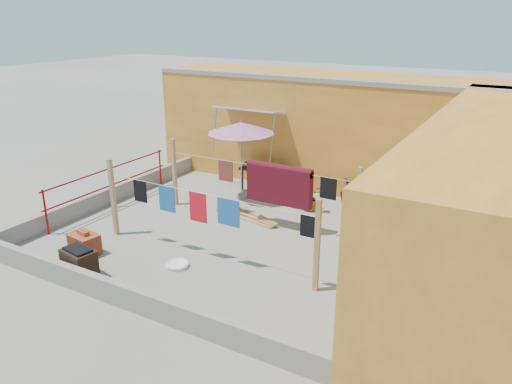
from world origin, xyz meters
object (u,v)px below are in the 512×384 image
Objects in this scene: patio_umbrella at (241,128)px; plant_back_a at (311,197)px; brazier at (79,263)px; green_hose at (399,219)px; brick_stack at (85,244)px; outdoor_table at (266,169)px; water_jug_a at (362,262)px; water_jug_b at (403,262)px; white_basin at (177,265)px.

patio_umbrella is 3.06× the size of plant_back_a.
brazier reaches higher than green_hose.
brazier is (0.67, -0.73, 0.06)m from brick_stack.
outdoor_table is 2.04m from plant_back_a.
outdoor_table is at bearing 173.64° from green_hose.
water_jug_a is 0.72× the size of green_hose.
water_jug_a is 0.48× the size of plant_back_a.
water_jug_a is 0.90× the size of water_jug_b.
water_jug_a is (5.33, 2.28, -0.08)m from brick_stack.
patio_umbrella is 4.62m from white_basin.
white_basin is 3.72m from water_jug_a.
green_hose is at bearing 54.69° from white_basin.
outdoor_table is at bearing 140.54° from water_jug_a.
white_basin is at bearing -76.69° from patio_umbrella.
brick_stack is at bearing -156.16° from water_jug_b.
water_jug_b reaches higher than green_hose.
outdoor_table is at bearing 98.26° from white_basin.
white_basin is at bearing -151.55° from water_jug_a.
water_jug_b is at bearing -73.80° from green_hose.
plant_back_a is at bearing 56.18° from brick_stack.
white_basin reaches higher than green_hose.
patio_umbrella is 5.60m from brazier.
green_hose is (0.00, 2.85, -0.12)m from water_jug_a.
water_jug_b reaches higher than white_basin.
brick_stack is 1.41× the size of white_basin.
plant_back_a is (-2.19, 2.40, 0.21)m from water_jug_a.
brazier is 1.53× the size of white_basin.
brazier is at bearing -47.54° from brick_stack.
plant_back_a is at bearing 145.36° from water_jug_b.
water_jug_a is at bearing -90.07° from green_hose.
outdoor_table is at bearing 76.59° from patio_umbrella.
brazier is at bearing -114.54° from plant_back_a.
water_jug_b is 2.57m from green_hose.
brick_stack is 6.61m from water_jug_b.
brazier is at bearing -138.33° from white_basin.
brick_stack reaches higher than water_jug_b.
water_jug_b is at bearing 23.84° from brick_stack.
brazier is 2.14× the size of water_jug_a.
water_jug_a is (4.66, 3.01, -0.14)m from brazier.
patio_umbrella reaches higher than brazier.
water_jug_a is 2.85m from green_hose.
water_jug_b is at bearing -31.61° from outdoor_table.
plant_back_a reaches higher than green_hose.
patio_umbrella is 4.61× the size of green_hose.
patio_umbrella is at bearing 76.67° from brick_stack.
outdoor_table is 5.15m from white_basin.
water_jug_b is (4.72, -2.91, -0.44)m from outdoor_table.
brazier is 7.49m from green_hose.
outdoor_table reaches higher than green_hose.
brazier is (-0.42, -5.33, -1.67)m from patio_umbrella.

